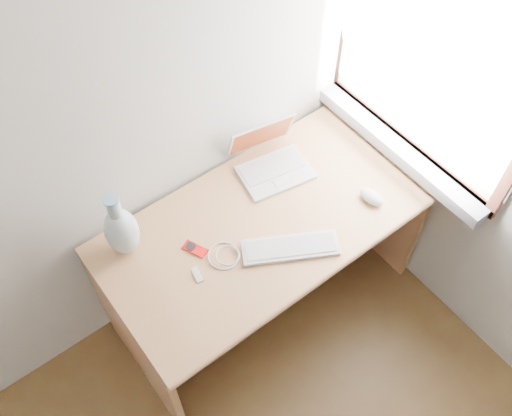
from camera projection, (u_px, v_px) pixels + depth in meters
window at (428, 55)px, 2.10m from camera, size 0.11×0.99×1.10m
desk at (254, 233)px, 2.54m from camera, size 1.38×0.69×0.73m
laptop at (270, 161)px, 2.45m from camera, size 0.33×0.30×0.20m
external_keyboard at (290, 247)px, 2.24m from camera, size 0.39×0.29×0.02m
mouse at (372, 197)px, 2.37m from camera, size 0.08×0.12×0.04m
ipod at (195, 249)px, 2.24m from camera, size 0.08×0.11×0.01m
cable_coil at (224, 256)px, 2.23m from camera, size 0.16×0.16×0.01m
remote at (197, 274)px, 2.18m from camera, size 0.04×0.07×0.01m
vase at (121, 230)px, 2.14m from camera, size 0.13×0.13×0.33m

